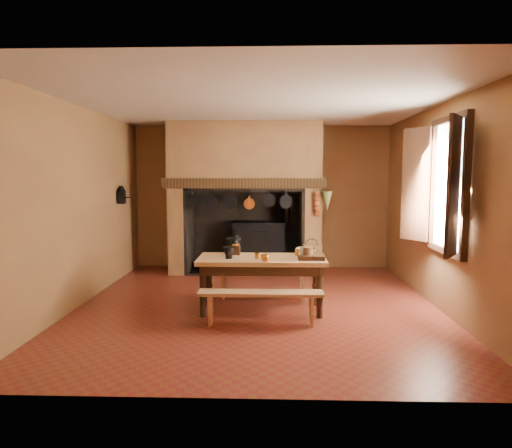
{
  "coord_description": "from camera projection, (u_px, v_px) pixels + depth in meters",
  "views": [
    {
      "loc": [
        0.18,
        -6.32,
        1.82
      ],
      "look_at": [
        -0.03,
        0.3,
        1.12
      ],
      "focal_mm": 32.0,
      "sensor_mm": 36.0,
      "label": 1
    }
  ],
  "objects": [
    {
      "name": "floor",
      "position": [
        257.0,
        305.0,
        6.48
      ],
      "size": [
        5.5,
        5.5,
        0.0
      ],
      "primitive_type": "plane",
      "color": "#5E2916",
      "rests_on": "ground"
    },
    {
      "name": "ceiling",
      "position": [
        258.0,
        104.0,
        6.18
      ],
      "size": [
        5.5,
        5.5,
        0.0
      ],
      "primitive_type": "plane",
      "rotation": [
        3.14,
        0.0,
        0.0
      ],
      "color": "silver",
      "rests_on": "back_wall"
    },
    {
      "name": "back_wall",
      "position": [
        262.0,
        197.0,
        9.06
      ],
      "size": [
        5.0,
        0.02,
        2.8
      ],
      "primitive_type": "cube",
      "color": "olive",
      "rests_on": "floor"
    },
    {
      "name": "wall_left",
      "position": [
        80.0,
        206.0,
        6.41
      ],
      "size": [
        0.02,
        5.5,
        2.8
      ],
      "primitive_type": "cube",
      "color": "olive",
      "rests_on": "floor"
    },
    {
      "name": "wall_right",
      "position": [
        439.0,
        207.0,
        6.25
      ],
      "size": [
        0.02,
        5.5,
        2.8
      ],
      "primitive_type": "cube",
      "color": "olive",
      "rests_on": "floor"
    },
    {
      "name": "wall_front",
      "position": [
        247.0,
        230.0,
        3.6
      ],
      "size": [
        5.0,
        0.02,
        2.8
      ],
      "primitive_type": "cube",
      "color": "olive",
      "rests_on": "floor"
    },
    {
      "name": "chimney_breast",
      "position": [
        245.0,
        176.0,
        8.59
      ],
      "size": [
        2.95,
        0.96,
        2.8
      ],
      "color": "olive",
      "rests_on": "floor"
    },
    {
      "name": "iron_range",
      "position": [
        259.0,
        245.0,
        8.86
      ],
      "size": [
        1.12,
        0.55,
        1.6
      ],
      "color": "black",
      "rests_on": "floor"
    },
    {
      "name": "hearth_pans",
      "position": [
        206.0,
        267.0,
        8.71
      ],
      "size": [
        0.51,
        0.62,
        0.2
      ],
      "color": "#B7792A",
      "rests_on": "floor"
    },
    {
      "name": "hanging_pans",
      "position": [
        242.0,
        202.0,
        8.14
      ],
      "size": [
        1.92,
        0.29,
        0.27
      ],
      "color": "black",
      "rests_on": "chimney_breast"
    },
    {
      "name": "onion_string",
      "position": [
        317.0,
        204.0,
        8.08
      ],
      "size": [
        0.12,
        0.1,
        0.46
      ],
      "primitive_type": null,
      "color": "#B64C21",
      "rests_on": "chimney_breast"
    },
    {
      "name": "herb_bunch",
      "position": [
        327.0,
        201.0,
        8.07
      ],
      "size": [
        0.2,
        0.2,
        0.35
      ],
      "primitive_type": "cone",
      "rotation": [
        3.14,
        0.0,
        0.0
      ],
      "color": "#616730",
      "rests_on": "chimney_breast"
    },
    {
      "name": "window",
      "position": [
        440.0,
        186.0,
        5.83
      ],
      "size": [
        0.39,
        1.75,
        1.76
      ],
      "color": "white",
      "rests_on": "wall_right"
    },
    {
      "name": "wall_coffee_mill",
      "position": [
        121.0,
        194.0,
        7.94
      ],
      "size": [
        0.23,
        0.16,
        0.31
      ],
      "color": "black",
      "rests_on": "wall_left"
    },
    {
      "name": "work_table",
      "position": [
        262.0,
        266.0,
        6.12
      ],
      "size": [
        1.7,
        0.75,
        0.74
      ],
      "color": "tan",
      "rests_on": "floor"
    },
    {
      "name": "bench_front",
      "position": [
        261.0,
        300.0,
        5.54
      ],
      "size": [
        1.52,
        0.27,
        0.43
      ],
      "color": "tan",
      "rests_on": "floor"
    },
    {
      "name": "bench_back",
      "position": [
        262.0,
        279.0,
        6.74
      ],
      "size": [
        1.43,
        0.25,
        0.4
      ],
      "color": "tan",
      "rests_on": "floor"
    },
    {
      "name": "mortar_large",
      "position": [
        233.0,
        245.0,
        6.37
      ],
      "size": [
        0.22,
        0.22,
        0.38
      ],
      "rotation": [
        0.0,
        0.0,
        -0.23
      ],
      "color": "black",
      "rests_on": "work_table"
    },
    {
      "name": "mortar_small",
      "position": [
        229.0,
        252.0,
        6.01
      ],
      "size": [
        0.15,
        0.15,
        0.26
      ],
      "rotation": [
        0.0,
        0.0,
        0.29
      ],
      "color": "black",
      "rests_on": "work_table"
    },
    {
      "name": "coffee_grinder",
      "position": [
        235.0,
        249.0,
        6.3
      ],
      "size": [
        0.17,
        0.13,
        0.2
      ],
      "rotation": [
        0.0,
        0.0,
        -0.03
      ],
      "color": "#311B0F",
      "rests_on": "work_table"
    },
    {
      "name": "brass_mug_a",
      "position": [
        257.0,
        256.0,
        6.01
      ],
      "size": [
        0.08,
        0.08,
        0.08
      ],
      "primitive_type": "cylinder",
      "rotation": [
        0.0,
        0.0,
        -0.16
      ],
      "color": "#B7792A",
      "rests_on": "work_table"
    },
    {
      "name": "brass_mug_b",
      "position": [
        297.0,
        253.0,
        6.23
      ],
      "size": [
        0.08,
        0.08,
        0.09
      ],
      "primitive_type": "cylinder",
      "rotation": [
        0.0,
        0.0,
        -0.03
      ],
      "color": "#B7792A",
      "rests_on": "work_table"
    },
    {
      "name": "mixing_bowl",
      "position": [
        307.0,
        251.0,
        6.38
      ],
      "size": [
        0.33,
        0.33,
        0.08
      ],
      "primitive_type": "imported",
      "rotation": [
        0.0,
        0.0,
        -0.07
      ],
      "color": "beige",
      "rests_on": "work_table"
    },
    {
      "name": "stoneware_crock",
      "position": [
        308.0,
        253.0,
        5.98
      ],
      "size": [
        0.14,
        0.14,
        0.16
      ],
      "primitive_type": "cylinder",
      "rotation": [
        0.0,
        0.0,
        -0.06
      ],
      "color": "brown",
      "rests_on": "work_table"
    },
    {
      "name": "glass_jar",
      "position": [
        303.0,
        253.0,
        6.04
      ],
      "size": [
        0.11,
        0.11,
        0.15
      ],
      "primitive_type": "cylinder",
      "rotation": [
        0.0,
        0.0,
        0.27
      ],
      "color": "beige",
      "rests_on": "work_table"
    },
    {
      "name": "wicker_basket",
      "position": [
        312.0,
        249.0,
        6.33
      ],
      "size": [
        0.26,
        0.21,
        0.23
      ],
      "rotation": [
        0.0,
        0.0,
        0.16
      ],
      "color": "#4F3317",
      "rests_on": "work_table"
    },
    {
      "name": "wooden_tray",
      "position": [
        311.0,
        257.0,
        5.96
      ],
      "size": [
        0.33,
        0.24,
        0.06
      ],
      "primitive_type": "cube",
      "rotation": [
        0.0,
        0.0,
        -0.0
      ],
      "color": "#311B0F",
      "rests_on": "work_table"
    },
    {
      "name": "brass_cup",
      "position": [
        265.0,
        258.0,
        5.81
      ],
      "size": [
        0.14,
        0.14,
        0.09
      ],
      "primitive_type": "imported",
      "rotation": [
        0.0,
        0.0,
        -0.35
      ],
      "color": "#B7792A",
      "rests_on": "work_table"
    }
  ]
}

